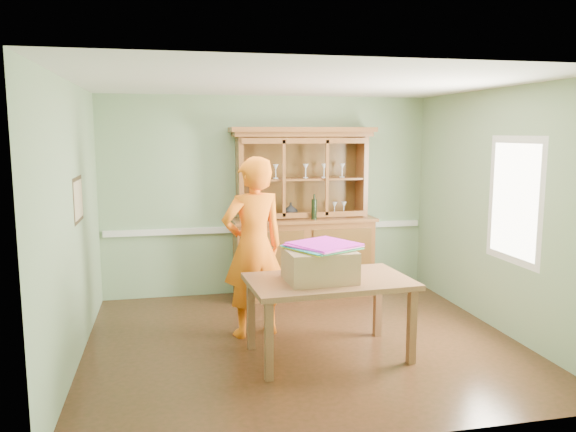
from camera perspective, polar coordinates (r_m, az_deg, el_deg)
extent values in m
plane|color=#4E2919|center=(6.14, 1.49, -12.65)|extent=(4.50, 4.50, 0.00)
plane|color=white|center=(5.74, 1.60, 13.35)|extent=(4.50, 4.50, 0.00)
plane|color=#86A67C|center=(7.73, -1.98, 2.07)|extent=(4.50, 0.00, 4.50)
plane|color=#86A67C|center=(5.70, -21.02, -0.79)|extent=(0.00, 4.00, 4.00)
plane|color=#86A67C|center=(6.69, 20.63, 0.53)|extent=(0.00, 4.00, 4.00)
plane|color=#86A67C|center=(3.91, 8.54, -4.35)|extent=(4.50, 0.00, 4.50)
cube|color=white|center=(7.77, -1.93, -1.25)|extent=(4.41, 0.05, 0.08)
cube|color=#352615|center=(5.96, -20.50, 1.57)|extent=(0.03, 0.60, 0.46)
cube|color=#C7B492|center=(5.96, -20.45, 1.57)|extent=(0.01, 0.52, 0.38)
cube|color=white|center=(6.41, 21.99, 1.49)|extent=(0.03, 0.96, 1.36)
cube|color=white|center=(6.41, 21.95, 1.48)|extent=(0.01, 0.80, 1.20)
cube|color=brown|center=(7.68, 1.54, -4.28)|extent=(1.86, 0.57, 1.03)
cube|color=brown|center=(7.57, 1.58, -0.33)|extent=(1.92, 0.63, 0.04)
cube|color=brown|center=(7.77, 1.11, 4.08)|extent=(1.76, 0.04, 1.08)
cube|color=brown|center=(7.45, -4.94, 3.86)|extent=(0.06, 0.39, 1.08)
cube|color=brown|center=(7.84, 7.46, 4.05)|extent=(0.06, 0.39, 1.08)
cube|color=brown|center=(7.58, 1.44, 8.30)|extent=(1.86, 0.45, 0.06)
cube|color=brown|center=(7.56, 1.47, 8.77)|extent=(1.94, 0.50, 0.06)
cube|color=brown|center=(7.60, 1.42, 3.79)|extent=(1.63, 0.34, 0.03)
imported|color=#B2B2B7|center=(7.61, 0.28, 0.63)|extent=(0.19, 0.19, 0.20)
imported|color=gold|center=(7.56, -2.02, 0.03)|extent=(0.22, 0.22, 0.05)
cylinder|color=black|center=(7.41, 2.67, 0.92)|extent=(0.07, 0.07, 0.33)
cube|color=brown|center=(5.56, 4.20, -6.65)|extent=(1.63, 1.04, 0.05)
cube|color=brown|center=(5.13, -1.97, -12.58)|extent=(0.08, 0.08, 0.74)
cube|color=brown|center=(5.85, -3.79, -9.92)|extent=(0.08, 0.08, 0.74)
cube|color=brown|center=(5.61, 12.46, -10.91)|extent=(0.08, 0.08, 0.74)
cube|color=brown|center=(6.27, 9.09, -8.72)|extent=(0.08, 0.08, 0.74)
cube|color=#9E7251|center=(5.44, 3.23, -5.03)|extent=(0.67, 0.54, 0.30)
cube|color=yellow|center=(5.45, 3.52, -3.32)|extent=(0.75, 0.75, 0.01)
cube|color=#37BC6B|center=(5.45, 3.52, -3.23)|extent=(0.75, 0.75, 0.01)
cube|color=#2ECADB|center=(5.45, 3.52, -3.14)|extent=(0.75, 0.75, 0.01)
cube|color=#EF71D0|center=(5.45, 3.52, -3.04)|extent=(0.75, 0.75, 0.01)
cube|color=#E823DB|center=(5.45, 3.52, -2.95)|extent=(0.75, 0.75, 0.01)
cube|color=#EE24E2|center=(5.44, 3.52, -2.86)|extent=(0.75, 0.75, 0.01)
imported|color=orange|center=(6.09, -3.53, -3.20)|extent=(0.82, 0.64, 1.96)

